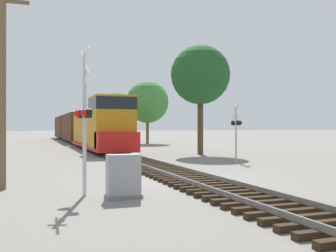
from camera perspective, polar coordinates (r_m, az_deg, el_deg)
name	(u,v)px	position (r m, az deg, el deg)	size (l,w,h in m)	color
ground_plane	(186,180)	(16.29, 2.65, -7.81)	(400.00, 400.00, 0.00)	slate
rail_track_bed	(186,177)	(16.27, 2.65, -7.34)	(2.60, 160.00, 0.31)	black
freight_train	(78,128)	(53.96, -12.94, -0.24)	(3.12, 52.98, 4.58)	#B77A14
crossing_signal_near	(84,115)	(12.68, -12.12, 1.52)	(0.47, 1.02, 4.66)	#B7B7BC
crossing_signal_far	(236,127)	(24.43, 9.89, -0.08)	(0.36, 1.01, 3.58)	#B7B7BC
relay_cabinet	(123,177)	(12.13, -6.49, -7.32)	(1.10, 0.57, 1.34)	slate
utility_pole	(2,82)	(14.83, -22.95, 5.86)	(1.80, 0.27, 7.16)	brown
tree_far_right	(200,75)	(31.38, 4.72, 7.37)	(4.69, 4.69, 8.65)	#473521
tree_mid_background	(147,102)	(50.92, -2.99, 3.51)	(5.47, 5.47, 8.14)	brown
tree_deep_background	(119,105)	(66.91, -7.13, 3.02)	(4.25, 4.25, 7.99)	#473521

